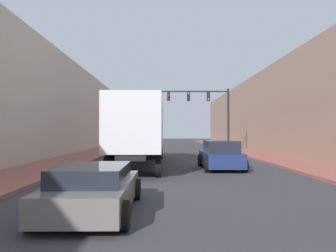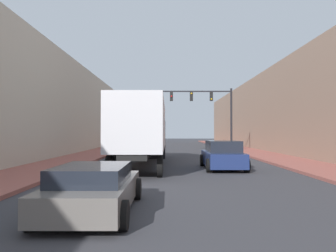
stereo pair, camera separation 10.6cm
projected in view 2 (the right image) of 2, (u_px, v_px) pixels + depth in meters
sidewalk_right at (255, 153)px, 30.14m from camera, size 3.40×80.00×0.15m
sidewalk_left at (94, 153)px, 30.07m from camera, size 3.40×80.00×0.15m
building_right at (306, 109)px, 30.24m from camera, size 6.00×80.00×8.36m
building_left at (43, 108)px, 30.12m from camera, size 6.00×80.00×8.57m
semi_truck at (142, 130)px, 20.46m from camera, size 2.59×13.57×3.81m
sedan_car at (92, 189)px, 8.38m from camera, size 2.15×4.46×1.21m
suv_car at (221, 155)px, 18.12m from camera, size 2.16×4.41×1.58m
traffic_signal_gantry at (207, 106)px, 32.71m from camera, size 8.08×0.35×6.41m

